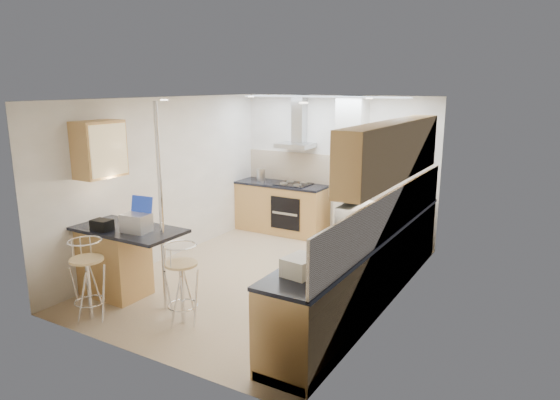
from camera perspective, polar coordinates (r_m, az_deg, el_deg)
The scene contains 16 objects.
ground at distance 7.17m, azimuth -1.67°, elevation -8.89°, with size 4.80×4.80×0.00m, color tan.
room_shell at distance 6.91m, azimuth 2.18°, elevation 3.57°, with size 3.64×4.84×2.51m.
right_counter at distance 6.39m, azimuth 9.90°, elevation -7.47°, with size 0.63×4.40×0.92m.
back_counter at distance 9.21m, azimuth 0.19°, elevation -0.87°, with size 1.70×0.63×0.92m.
peninsula at distance 6.64m, azimuth -16.85°, elevation -6.93°, with size 1.47×0.72×0.94m.
microwave at distance 6.17m, azimuth 9.03°, elevation -2.08°, with size 0.60×0.41×0.33m, color white.
laptop at distance 6.27m, azimuth -16.10°, elevation -2.53°, with size 0.32×0.24×0.22m, color #ACAFB5.
bag at distance 6.48m, azimuth -19.68°, elevation -2.71°, with size 0.24×0.18×0.13m, color black.
bar_stool_near at distance 6.22m, azimuth -21.07°, elevation -8.49°, with size 0.40×0.40×0.98m, color tan, non-canonical shape.
bar_stool_end at distance 5.83m, azimuth -11.15°, elevation -9.39°, with size 0.39×0.39×0.96m, color tan, non-canonical shape.
jar_a at distance 6.81m, azimuth 11.47°, elevation -1.43°, with size 0.12×0.12×0.18m, color beige.
jar_b at distance 6.81m, azimuth 11.14°, elevation -1.54°, with size 0.11×0.11×0.14m, color beige.
jar_c at distance 5.66m, azimuth 9.34°, elevation -4.17°, with size 0.14×0.14×0.20m, color beige.
jar_d at distance 5.81m, azimuth 9.72°, elevation -4.07°, with size 0.10×0.10×0.14m, color white.
bread_bin at distance 4.76m, azimuth 2.40°, elevation -7.53°, with size 0.27×0.34×0.18m, color beige.
kettle at distance 9.33m, azimuth -2.19°, elevation 2.92°, with size 0.16×0.16×0.23m, color #B0B3B4.
Camera 1 is at (3.53, -5.64, 2.69)m, focal length 32.00 mm.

